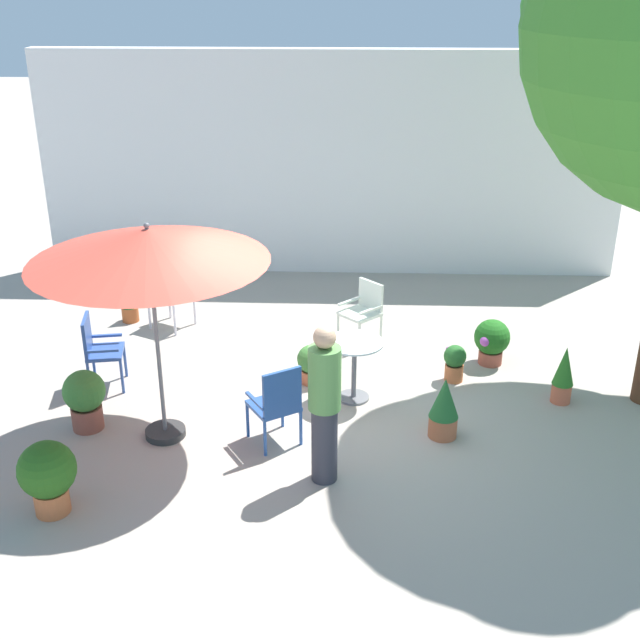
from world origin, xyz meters
TOP-DOWN VIEW (x-y plane):
  - ground_plane at (0.00, 0.00)m, footprint 60.00×60.00m
  - villa_facade at (0.00, 4.83)m, footprint 9.36×0.30m
  - patio_umbrella_0 at (-1.66, -0.49)m, footprint 2.42×2.42m
  - cafe_table_0 at (0.40, 0.42)m, footprint 0.68×0.68m
  - patio_chair_0 at (-0.41, -0.61)m, footprint 0.64×0.64m
  - patio_chair_1 at (-2.14, 2.47)m, footprint 0.65×0.65m
  - patio_chair_2 at (-2.68, 0.60)m, footprint 0.50×0.53m
  - patio_chair_3 at (0.54, 2.04)m, footprint 0.64×0.64m
  - potted_plant_0 at (-0.12, 0.80)m, footprint 0.35×0.35m
  - potted_plant_1 at (-2.84, 2.56)m, footprint 0.24×0.24m
  - potted_plant_2 at (-2.43, -1.85)m, footprint 0.54×0.54m
  - potted_plant_3 at (-2.55, -0.36)m, footprint 0.47×0.47m
  - potted_plant_4 at (1.64, 0.92)m, footprint 0.28×0.28m
  - potted_plant_5 at (1.38, -0.37)m, footprint 0.33×0.33m
  - potted_plant_6 at (2.17, 1.41)m, footprint 0.46×0.46m
  - potted_plant_7 at (2.85, 0.44)m, footprint 0.25×0.25m
  - standing_person at (0.11, -1.22)m, footprint 0.45×0.45m

SIDE VIEW (x-z plane):
  - ground_plane at x=0.00m, z-range 0.00..0.00m
  - potted_plant_4 at x=1.64m, z-range 0.02..0.50m
  - potted_plant_0 at x=-0.12m, z-range 0.02..0.52m
  - potted_plant_1 at x=-2.84m, z-range -0.01..0.67m
  - potted_plant_6 at x=2.17m, z-range 0.03..0.64m
  - potted_plant_5 at x=1.38m, z-range 0.00..0.71m
  - potted_plant_7 at x=2.85m, z-range 0.01..0.72m
  - potted_plant_3 at x=-2.55m, z-range 0.04..0.74m
  - potted_plant_2 at x=-2.43m, z-range 0.05..0.79m
  - patio_chair_3 at x=0.54m, z-range 0.07..0.90m
  - cafe_table_0 at x=0.40m, z-range 0.14..0.90m
  - patio_chair_0 at x=-0.41m, z-range 0.06..1.00m
  - patio_chair_2 at x=-2.68m, z-range 0.07..1.00m
  - patio_chair_1 at x=-2.14m, z-range 0.08..0.99m
  - standing_person at x=0.11m, z-range 0.03..1.71m
  - villa_facade at x=0.00m, z-range 0.00..3.58m
  - patio_umbrella_0 at x=-1.66m, z-range 0.97..3.40m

